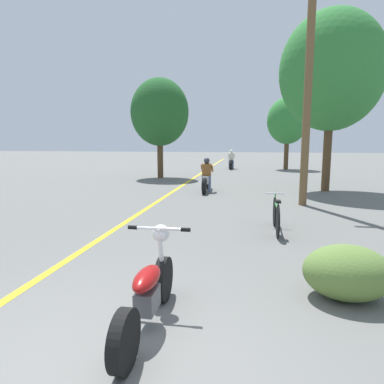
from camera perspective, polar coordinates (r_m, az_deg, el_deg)
name	(u,v)px	position (r m, az deg, el deg)	size (l,w,h in m)	color
lane_stripe_center	(183,185)	(15.73, -1.51, 1.18)	(0.14, 48.00, 0.01)	yellow
utility_pole	(308,82)	(11.36, 18.82, 16.91)	(1.10, 0.24, 7.32)	brown
roadside_tree_right_near	(332,71)	(15.02, 22.28, 18.12)	(3.99, 3.59, 6.99)	#513A23
roadside_tree_right_far	(288,121)	(25.44, 15.64, 11.34)	(2.84, 2.56, 5.06)	#513A23
roadside_tree_left	(160,112)	(18.95, -5.42, 13.06)	(3.14, 2.83, 5.35)	#513A23
roadside_bush	(347,272)	(4.89, 24.45, -12.10)	(1.10, 0.88, 0.70)	#5B7A38
motorcycle_foreground	(149,291)	(3.87, -7.22, -16.00)	(0.76, 1.93, 1.01)	black
motorcycle_rider_lead	(207,179)	(13.63, 2.44, 2.22)	(0.50, 2.04, 1.35)	black
motorcycle_rider_far	(231,162)	(24.91, 6.56, 5.05)	(0.50, 2.03, 1.40)	black
bicycle_parked	(276,215)	(7.86, 13.85, -3.77)	(0.44, 1.72, 0.80)	black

